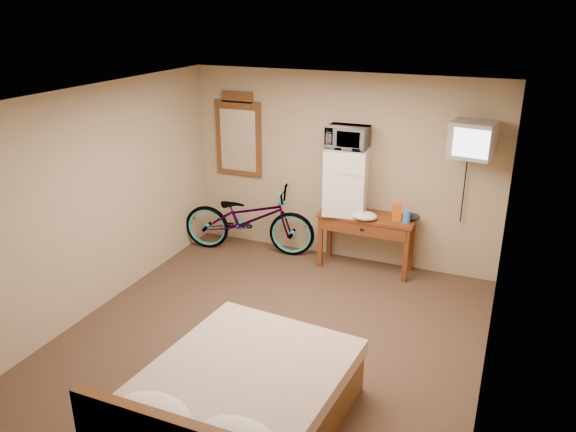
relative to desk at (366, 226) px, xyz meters
The scene contains 13 objects.
room 2.15m from the desk, 102.80° to the right, with size 4.60×4.64×2.50m.
desk is the anchor object (origin of this frame).
mini_fridge 0.63m from the desk, behind, with size 0.59×0.57×0.85m.
microwave 1.16m from the desk, behind, with size 0.51×0.34×0.28m, color white.
snack_bag 0.46m from the desk, ahead, with size 0.11×0.07×0.23m, color #CF5B12.
blue_cup 0.56m from the desk, ahead, with size 0.09×0.09×0.16m, color #3E70D2.
cloth_cream 0.23m from the desk, 87.48° to the right, with size 0.33×0.25×0.10m, color silver.
cloth_dark_a 0.51m from the desk, 169.34° to the right, with size 0.23×0.17×0.09m, color black.
cloth_dark_b 0.60m from the desk, ahead, with size 0.19×0.15×0.09m, color black.
crt_television 1.70m from the desk, ahead, with size 0.53×0.61×0.41m.
wall_mirror 2.18m from the desk, behind, with size 0.69×0.04×1.17m.
bicycle 1.66m from the desk, behind, with size 0.65×1.86×0.98m, color black.
bed 3.40m from the desk, 92.30° to the right, with size 1.63×2.07×0.90m.
Camera 1 is at (2.11, -4.55, 3.29)m, focal length 35.00 mm.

